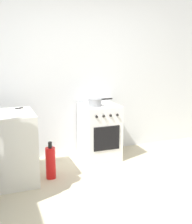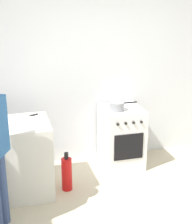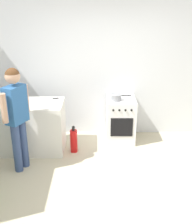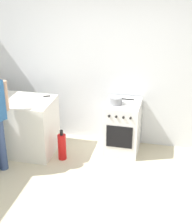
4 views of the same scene
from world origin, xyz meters
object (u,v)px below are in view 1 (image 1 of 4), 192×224
Objects in this scene: knife_bread at (12,109)px; pot at (95,102)px; oven_left at (99,131)px; fire_extinguisher at (51,163)px.

pot is at bearing 4.86° from knife_bread.
oven_left is at bearing 8.34° from knife_bread.
oven_left reaches higher than fire_extinguisher.
knife_bread is (-1.20, -0.10, -0.00)m from pot.
knife_bread is (-1.30, -0.19, 0.48)m from oven_left.
oven_left is 0.50m from pot.
pot reaches higher than fire_extinguisher.
pot is (-0.10, -0.09, 0.48)m from oven_left.
fire_extinguisher is at bearing -33.83° from knife_bread.
pot is 1.12× the size of knife_bread.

